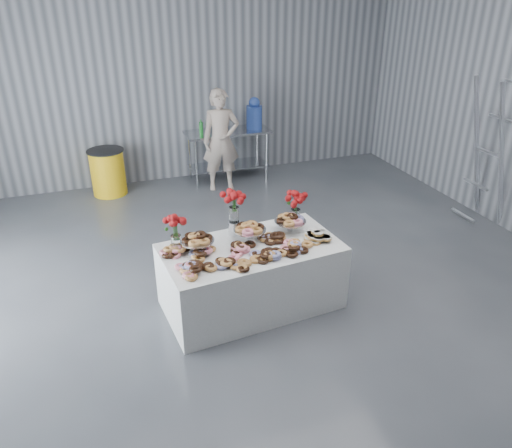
{
  "coord_description": "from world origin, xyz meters",
  "views": [
    {
      "loc": [
        -1.69,
        -4.19,
        3.35
      ],
      "look_at": [
        -0.02,
        0.5,
        0.87
      ],
      "focal_mm": 35.0,
      "sensor_mm": 36.0,
      "label": 1
    }
  ],
  "objects_px": {
    "stepladder": "(489,152)",
    "person": "(221,141)",
    "water_jug": "(254,114)",
    "trash_barrel": "(108,172)",
    "display_table": "(251,276)",
    "prep_table": "(228,146)"
  },
  "relations": [
    {
      "from": "prep_table",
      "to": "water_jug",
      "type": "height_order",
      "value": "water_jug"
    },
    {
      "from": "water_jug",
      "to": "prep_table",
      "type": "bearing_deg",
      "value": 180.0
    },
    {
      "from": "water_jug",
      "to": "person",
      "type": "height_order",
      "value": "person"
    },
    {
      "from": "person",
      "to": "water_jug",
      "type": "bearing_deg",
      "value": 36.74
    },
    {
      "from": "water_jug",
      "to": "person",
      "type": "distance_m",
      "value": 0.89
    },
    {
      "from": "trash_barrel",
      "to": "stepladder",
      "type": "xyz_separation_m",
      "value": [
        5.13,
        -2.96,
        0.7
      ]
    },
    {
      "from": "stepladder",
      "to": "display_table",
      "type": "bearing_deg",
      "value": -167.01
    },
    {
      "from": "person",
      "to": "stepladder",
      "type": "xyz_separation_m",
      "value": [
        3.25,
        -2.56,
        0.23
      ]
    },
    {
      "from": "water_jug",
      "to": "trash_barrel",
      "type": "xyz_separation_m",
      "value": [
        -2.62,
        0.0,
        -0.76
      ]
    },
    {
      "from": "water_jug",
      "to": "display_table",
      "type": "bearing_deg",
      "value": -109.95
    },
    {
      "from": "person",
      "to": "prep_table",
      "type": "bearing_deg",
      "value": 67.57
    },
    {
      "from": "prep_table",
      "to": "person",
      "type": "xyz_separation_m",
      "value": [
        -0.24,
        -0.4,
        0.24
      ]
    },
    {
      "from": "display_table",
      "to": "person",
      "type": "xyz_separation_m",
      "value": [
        0.67,
        3.46,
        0.49
      ]
    },
    {
      "from": "prep_table",
      "to": "trash_barrel",
      "type": "relative_size",
      "value": 1.93
    },
    {
      "from": "trash_barrel",
      "to": "person",
      "type": "bearing_deg",
      "value": -12.14
    },
    {
      "from": "person",
      "to": "stepladder",
      "type": "bearing_deg",
      "value": -30.18
    },
    {
      "from": "trash_barrel",
      "to": "stepladder",
      "type": "bearing_deg",
      "value": -30.0
    },
    {
      "from": "prep_table",
      "to": "trash_barrel",
      "type": "bearing_deg",
      "value": -180.0
    },
    {
      "from": "prep_table",
      "to": "person",
      "type": "bearing_deg",
      "value": -120.44
    },
    {
      "from": "display_table",
      "to": "prep_table",
      "type": "bearing_deg",
      "value": 76.85
    },
    {
      "from": "stepladder",
      "to": "person",
      "type": "bearing_deg",
      "value": 141.8
    },
    {
      "from": "person",
      "to": "trash_barrel",
      "type": "distance_m",
      "value": 1.98
    }
  ]
}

